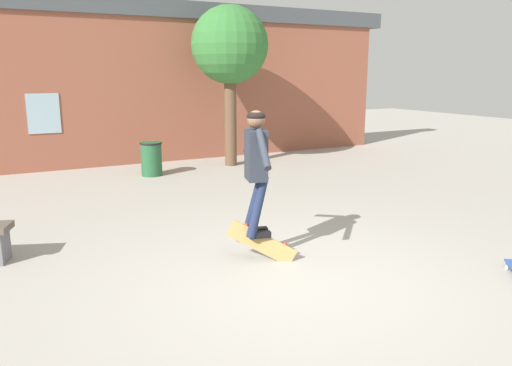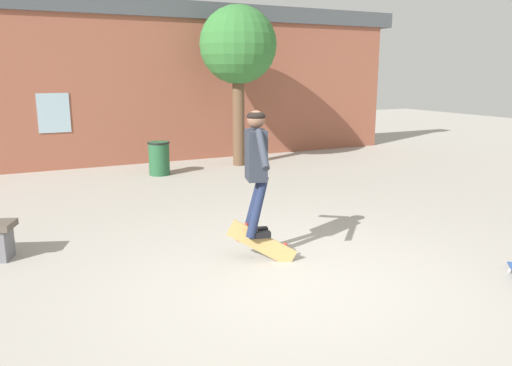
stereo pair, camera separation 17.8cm
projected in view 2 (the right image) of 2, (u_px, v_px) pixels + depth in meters
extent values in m
plane|color=#A39E93|center=(291.00, 279.00, 5.55)|extent=(40.00, 40.00, 0.00)
cube|color=#93513D|center=(127.00, 92.00, 12.24)|extent=(15.17, 0.40, 3.56)
cube|color=#474C51|center=(123.00, 7.00, 11.81)|extent=(15.93, 0.52, 0.42)
cube|color=#99B7C6|center=(54.00, 113.00, 11.41)|extent=(0.70, 0.02, 0.90)
cylinder|color=brown|center=(239.00, 121.00, 12.12)|extent=(0.29, 0.29, 2.20)
sphere|color=#337033|center=(238.00, 45.00, 11.74)|extent=(1.82, 1.82, 1.82)
cube|color=slate|center=(5.00, 244.00, 6.09)|extent=(0.22, 0.33, 0.39)
cylinder|color=#235633|center=(159.00, 158.00, 11.10)|extent=(0.46, 0.46, 0.74)
torus|color=black|center=(158.00, 143.00, 11.03)|extent=(0.50, 0.50, 0.04)
cube|color=#282D38|center=(256.00, 155.00, 5.86)|extent=(0.31, 0.39, 0.60)
sphere|color=brown|center=(256.00, 119.00, 5.77)|extent=(0.26, 0.26, 0.21)
ellipsoid|color=black|center=(256.00, 116.00, 5.76)|extent=(0.27, 0.27, 0.12)
cylinder|color=#1E2847|center=(255.00, 204.00, 6.07)|extent=(0.29, 0.24, 0.76)
cube|color=black|center=(257.00, 230.00, 6.15)|extent=(0.28, 0.17, 0.07)
cylinder|color=#1E2847|center=(257.00, 207.00, 5.91)|extent=(0.32, 0.14, 0.76)
cube|color=black|center=(260.00, 235.00, 5.99)|extent=(0.28, 0.17, 0.07)
cylinder|color=#282D38|center=(250.00, 140.00, 6.20)|extent=(0.21, 0.50, 0.41)
cylinder|color=#282D38|center=(262.00, 149.00, 5.46)|extent=(0.21, 0.50, 0.41)
cube|color=#AD894C|center=(262.00, 243.00, 6.03)|extent=(0.76, 0.45, 0.58)
cylinder|color=#DB3D33|center=(286.00, 244.00, 6.06)|extent=(0.07, 0.07, 0.04)
cylinder|color=#DB3D33|center=(277.00, 260.00, 6.10)|extent=(0.07, 0.07, 0.04)
cylinder|color=#DB3D33|center=(247.00, 224.00, 6.06)|extent=(0.07, 0.07, 0.04)
cylinder|color=#DB3D33|center=(238.00, 240.00, 6.09)|extent=(0.07, 0.07, 0.04)
cylinder|color=silver|center=(509.00, 271.00, 5.70)|extent=(0.05, 0.05, 0.05)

